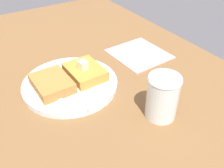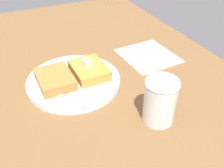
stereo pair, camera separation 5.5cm
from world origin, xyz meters
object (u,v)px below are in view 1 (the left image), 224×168
(fork, at_px, (54,98))
(syrup_jar, at_px, (162,99))
(napkin, at_px, (139,54))
(plate, at_px, (70,84))

(fork, distance_m, syrup_jar, 0.24)
(fork, xyz_separation_m, syrup_jar, (-0.18, 0.16, 0.03))
(syrup_jar, distance_m, napkin, 0.27)
(plate, bearing_deg, napkin, -171.51)
(fork, height_order, syrup_jar, syrup_jar)
(syrup_jar, bearing_deg, fork, -41.59)
(fork, relative_size, napkin, 0.91)
(plate, distance_m, napkin, 0.24)
(syrup_jar, height_order, napkin, syrup_jar)
(plate, relative_size, syrup_jar, 2.36)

